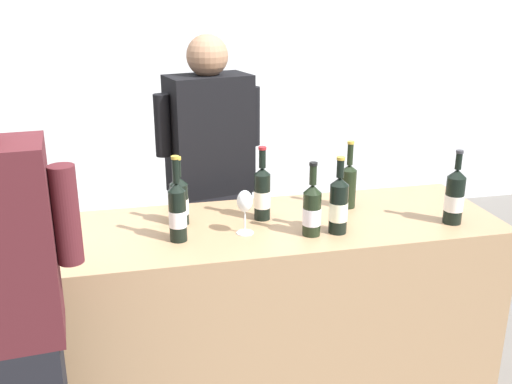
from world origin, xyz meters
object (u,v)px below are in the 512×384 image
at_px(wine_bottle_1, 349,184).
at_px(ice_bucket, 32,220).
at_px(wine_bottle_6, 177,211).
at_px(person_server, 211,205).
at_px(wine_bottle_4, 262,193).
at_px(wine_bottle_5, 339,205).
at_px(wine_glass, 245,203).
at_px(wine_bottle_2, 312,210).
at_px(wine_bottle_0, 179,201).
at_px(wine_bottle_3, 455,197).

height_order(wine_bottle_1, ice_bucket, wine_bottle_1).
distance_m(wine_bottle_1, wine_bottle_6, 0.84).
bearing_deg(person_server, wine_bottle_4, -76.49).
xyz_separation_m(wine_bottle_5, wine_glass, (-0.38, 0.08, 0.01)).
bearing_deg(wine_bottle_6, wine_bottle_4, 21.56).
bearing_deg(wine_bottle_4, wine_bottle_1, 7.38).
height_order(wine_bottle_1, wine_bottle_2, wine_bottle_1).
xyz_separation_m(wine_bottle_0, wine_glass, (0.25, -0.17, 0.03)).
xyz_separation_m(wine_bottle_1, wine_glass, (-0.53, -0.20, 0.02)).
bearing_deg(wine_bottle_3, wine_bottle_6, 176.26).
bearing_deg(wine_bottle_3, wine_bottle_4, 163.93).
height_order(wine_bottle_2, wine_bottle_5, wine_bottle_5).
distance_m(wine_bottle_0, person_server, 0.65).
bearing_deg(wine_bottle_2, wine_bottle_3, -1.02).
bearing_deg(wine_bottle_1, wine_glass, -159.67).
distance_m(wine_glass, ice_bucket, 0.85).
bearing_deg(wine_bottle_5, wine_bottle_0, 159.00).
relative_size(wine_bottle_1, wine_bottle_4, 0.96).
bearing_deg(wine_bottle_5, wine_bottle_2, 179.74).
bearing_deg(wine_bottle_4, wine_bottle_0, 176.17).
bearing_deg(wine_bottle_5, wine_bottle_4, 141.21).
relative_size(wine_bottle_1, wine_bottle_6, 0.89).
bearing_deg(wine_bottle_3, wine_glass, 174.49).
height_order(wine_bottle_4, ice_bucket, wine_bottle_4).
xyz_separation_m(wine_bottle_0, wine_bottle_5, (0.63, -0.24, 0.02)).
bearing_deg(person_server, ice_bucket, -141.92).
distance_m(wine_bottle_6, wine_glass, 0.28).
distance_m(wine_glass, person_server, 0.78).
bearing_deg(ice_bucket, wine_bottle_1, 4.32).
bearing_deg(person_server, wine_bottle_6, -108.32).
bearing_deg(wine_bottle_2, wine_bottle_0, 154.91).
xyz_separation_m(wine_bottle_0, wine_bottle_6, (-0.03, -0.18, 0.02)).
xyz_separation_m(ice_bucket, person_server, (0.81, 0.64, -0.23)).
height_order(wine_bottle_4, person_server, person_server).
distance_m(wine_bottle_2, ice_bucket, 1.12).
relative_size(wine_glass, person_server, 0.11).
distance_m(wine_bottle_3, wine_bottle_4, 0.83).
bearing_deg(person_server, wine_bottle_5, -62.84).
height_order(wine_bottle_5, person_server, person_server).
relative_size(wine_bottle_2, wine_bottle_5, 0.95).
relative_size(wine_bottle_0, person_server, 0.17).
relative_size(wine_bottle_6, wine_glass, 1.88).
bearing_deg(ice_bucket, person_server, 38.08).
distance_m(wine_bottle_1, ice_bucket, 1.38).
height_order(wine_bottle_3, person_server, person_server).
xyz_separation_m(wine_bottle_3, ice_bucket, (-1.75, 0.18, -0.02)).
xyz_separation_m(wine_bottle_5, ice_bucket, (-1.23, 0.17, -0.02)).
bearing_deg(wine_bottle_6, wine_bottle_2, -6.92).
bearing_deg(wine_bottle_2, person_server, 110.33).
distance_m(wine_bottle_0, wine_bottle_4, 0.36).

